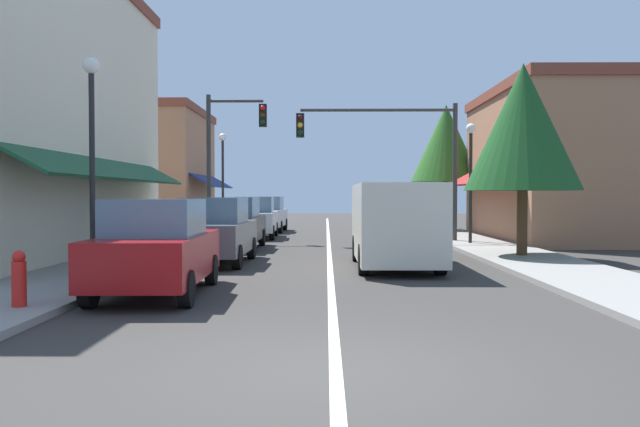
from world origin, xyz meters
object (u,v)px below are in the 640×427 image
at_px(street_lamp_left_far, 223,166).
at_px(fire_hydrant, 19,279).
at_px(van_in_lane, 395,222).
at_px(tree_right_near, 523,127).
at_px(parked_car_distant_left, 267,214).
at_px(parked_car_nearest_left, 157,248).
at_px(parked_car_far_left, 255,218).
at_px(street_lamp_left_near, 92,130).
at_px(parked_car_second_left, 215,231).
at_px(tree_right_far, 446,143).
at_px(traffic_signal_left_corner, 227,146).
at_px(parked_car_third_left, 234,223).
at_px(traffic_signal_mast_arm, 397,146).
at_px(street_lamp_right_mid, 471,163).

distance_m(street_lamp_left_far, fire_hydrant, 21.66).
relative_size(van_in_lane, tree_right_near, 0.92).
bearing_deg(parked_car_distant_left, street_lamp_left_far, -155.07).
xyz_separation_m(parked_car_nearest_left, fire_hydrant, (-1.63, -1.89, -0.33)).
relative_size(parked_car_far_left, street_lamp_left_far, 0.85).
bearing_deg(parked_car_nearest_left, street_lamp_left_near, 131.38).
relative_size(parked_car_far_left, fire_hydrant, 4.76).
bearing_deg(parked_car_second_left, parked_car_nearest_left, -90.62).
bearing_deg(tree_right_far, parked_car_distant_left, -177.52).
bearing_deg(street_lamp_left_near, traffic_signal_left_corner, 84.84).
distance_m(parked_car_third_left, parked_car_distant_left, 10.30).
xyz_separation_m(traffic_signal_left_corner, street_lamp_left_far, (-1.08, 5.66, -0.53)).
height_order(parked_car_third_left, fire_hydrant, parked_car_third_left).
distance_m(van_in_lane, fire_hydrant, 9.22).
bearing_deg(parked_car_nearest_left, parked_car_third_left, 88.60).
relative_size(parked_car_nearest_left, parked_car_far_left, 1.00).
relative_size(parked_car_second_left, street_lamp_left_near, 0.86).
xyz_separation_m(traffic_signal_mast_arm, tree_right_far, (3.39, 8.16, 0.74)).
height_order(parked_car_far_left, van_in_lane, van_in_lane).
distance_m(parked_car_far_left, traffic_signal_mast_arm, 7.06).
height_order(parked_car_second_left, traffic_signal_mast_arm, traffic_signal_mast_arm).
bearing_deg(tree_right_near, parked_car_third_left, 158.63).
distance_m(parked_car_second_left, traffic_signal_left_corner, 9.04).
xyz_separation_m(parked_car_distant_left, traffic_signal_left_corner, (-0.99, -6.55, 2.91)).
bearing_deg(street_lamp_left_far, parked_car_third_left, -78.61).
xyz_separation_m(parked_car_nearest_left, street_lamp_left_far, (-1.93, 19.60, 2.38)).
bearing_deg(parked_car_third_left, parked_car_second_left, -87.03).
bearing_deg(parked_car_distant_left, traffic_signal_left_corner, -97.14).
bearing_deg(parked_car_distant_left, traffic_signal_mast_arm, -52.59).
xyz_separation_m(parked_car_second_left, fire_hydrant, (-1.77, -7.33, -0.33)).
distance_m(street_lamp_left_far, tree_right_far, 11.23).
relative_size(street_lamp_left_near, tree_right_far, 0.75).
bearing_deg(parked_car_nearest_left, tree_right_far, 64.71).
distance_m(van_in_lane, street_lamp_left_near, 7.54).
xyz_separation_m(street_lamp_left_near, tree_right_near, (10.66, 4.70, 0.55)).
bearing_deg(tree_right_near, traffic_signal_left_corner, 143.18).
height_order(parked_car_far_left, traffic_signal_mast_arm, traffic_signal_mast_arm).
xyz_separation_m(traffic_signal_left_corner, street_lamp_right_mid, (9.17, -2.44, -0.78)).
distance_m(parked_car_distant_left, traffic_signal_mast_arm, 10.01).
distance_m(parked_car_nearest_left, street_lamp_left_far, 19.84).
height_order(parked_car_second_left, van_in_lane, van_in_lane).
bearing_deg(traffic_signal_mast_arm, van_in_lane, -96.55).
height_order(street_lamp_right_mid, tree_right_far, tree_right_far).
bearing_deg(van_in_lane, parked_car_distant_left, 106.44).
relative_size(parked_car_third_left, traffic_signal_mast_arm, 0.67).
height_order(parked_car_far_left, parked_car_distant_left, same).
xyz_separation_m(parked_car_nearest_left, van_in_lane, (4.85, 4.63, 0.27)).
xyz_separation_m(parked_car_nearest_left, parked_car_far_left, (0.07, 15.75, 0.00)).
distance_m(parked_car_nearest_left, traffic_signal_left_corner, 14.27).
bearing_deg(tree_right_near, parked_car_second_left, -171.28).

